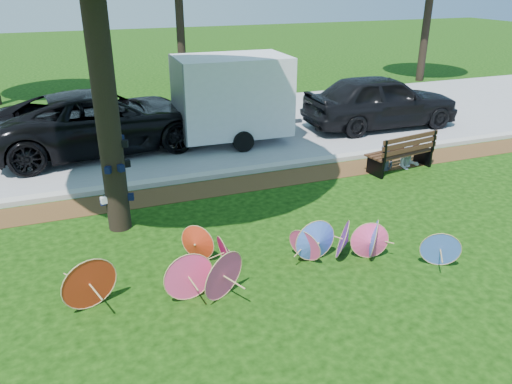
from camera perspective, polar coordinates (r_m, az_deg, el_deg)
ground at (r=7.98m, az=1.79°, el=-11.85°), size 90.00×90.00×0.00m
mulch_strip at (r=11.74m, az=-6.63°, el=0.18°), size 90.00×1.00×0.01m
curb at (r=12.35m, az=-7.47°, el=1.61°), size 90.00×0.30×0.12m
street at (r=16.23m, az=-11.02°, el=6.50°), size 90.00×8.00×0.01m
parasol_pile at (r=8.27m, az=0.29°, el=-7.41°), size 6.48×2.20×0.87m
black_van at (r=14.87m, az=-17.10°, el=7.74°), size 6.38×3.46×1.70m
dark_pickup at (r=17.06m, az=14.09°, el=10.07°), size 5.17×2.22×1.74m
cargo_trailer at (r=14.88m, az=-2.72°, el=11.01°), size 3.25×2.12×2.83m
park_bench at (r=13.34m, az=16.08°, el=4.51°), size 1.98×1.02×0.98m
person_left at (r=13.13m, az=14.78°, el=5.06°), size 0.53×0.42×1.29m
person_right at (r=13.55m, az=17.21°, el=5.17°), size 0.69×0.59×1.21m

